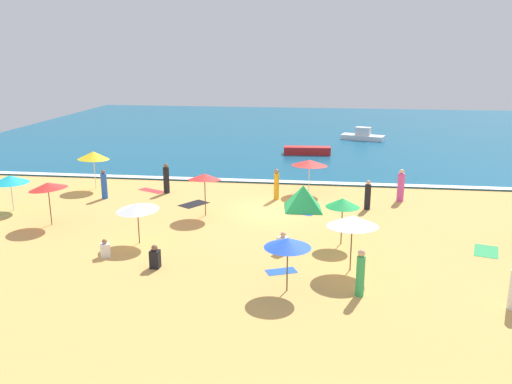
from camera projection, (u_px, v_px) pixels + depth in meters
ground_plane at (269, 211)px, 28.70m from camera, size 60.00×60.00×0.00m
ocean_water at (298, 131)px, 55.47m from camera, size 60.00×44.00×0.10m
wave_breaker_foam at (279, 181)px, 34.70m from camera, size 57.00×0.70×0.01m
beach_umbrella_0 at (10, 179)px, 28.44m from camera, size 2.28×2.28×1.94m
beach_umbrella_1 at (137, 207)px, 23.62m from camera, size 2.65×2.65×1.93m
beach_umbrella_2 at (288, 243)px, 18.90m from camera, size 1.97×1.97×2.03m
beach_umbrella_3 at (205, 177)px, 27.46m from camera, size 1.77×1.79×2.34m
beach_umbrella_5 at (309, 163)px, 31.79m from camera, size 2.66×2.67×2.11m
beach_umbrella_6 at (48, 186)px, 26.05m from camera, size 2.21×2.19×2.25m
beach_umbrella_7 at (93, 155)px, 32.78m from camera, size 2.69×2.68×2.39m
beach_umbrella_8 at (343, 203)px, 23.49m from camera, size 1.55×1.54×2.13m
beach_umbrella_9 at (352, 221)px, 20.63m from camera, size 2.70×2.71×2.31m
beach_tent at (303, 197)px, 28.91m from camera, size 2.83×2.82×1.34m
beachgoer_0 at (104, 185)px, 30.98m from camera, size 0.37×0.37×1.69m
beachgoer_2 at (276, 184)px, 30.76m from camera, size 0.31×0.31×1.80m
beachgoer_3 at (166, 179)px, 32.12m from camera, size 0.42×0.42×1.82m
beachgoer_4 at (360, 273)px, 18.77m from camera, size 0.42×0.42×1.75m
beachgoer_5 at (105, 249)px, 22.42m from camera, size 0.52×0.52×0.79m
beachgoer_6 at (401, 186)px, 30.43m from camera, size 0.53×0.53×1.87m
beachgoer_7 at (283, 243)px, 22.93m from camera, size 0.58×0.58×0.92m
beachgoer_8 at (368, 196)px, 28.89m from camera, size 0.34×0.34×1.62m
beachgoer_9 at (155, 258)px, 21.27m from camera, size 0.39×0.39×0.98m
beach_towel_0 at (152, 191)px, 32.81m from camera, size 1.87×1.35×0.01m
beach_towel_1 at (486, 251)px, 23.10m from camera, size 1.37×1.79×0.01m
beach_towel_2 at (281, 271)px, 21.03m from camera, size 1.34×1.02×0.01m
beach_towel_3 at (194, 204)px, 30.01m from camera, size 1.71×1.89×0.01m
beach_towel_4 at (303, 213)px, 28.42m from camera, size 1.34×1.08×0.01m
small_boat_0 at (307, 150)px, 43.36m from camera, size 3.82×1.20×0.62m
small_boat_1 at (363, 136)px, 50.12m from camera, size 4.17×2.52×1.18m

